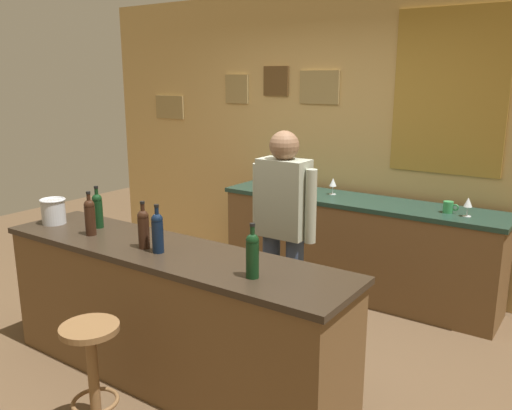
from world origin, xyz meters
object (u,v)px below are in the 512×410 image
at_px(wine_bottle_a, 98,209).
at_px(wine_glass_a, 259,175).
at_px(wine_glass_d, 468,203).
at_px(wine_bottle_c, 144,227).
at_px(ice_bucket, 53,211).
at_px(bartender, 283,226).
at_px(bar_stool, 92,362).
at_px(wine_glass_b, 307,180).
at_px(wine_bottle_e, 252,254).
at_px(wine_glass_c, 333,183).
at_px(wine_bottle_d, 158,231).
at_px(wine_bottle_b, 90,216).
at_px(coffee_mug, 448,207).

bearing_deg(wine_bottle_a, wine_glass_a, 88.65).
distance_m(wine_glass_a, wine_glass_d, 2.06).
distance_m(wine_bottle_c, ice_bucket, 0.97).
xyz_separation_m(bartender, bar_stool, (-0.30, -1.49, -0.48)).
relative_size(wine_glass_a, wine_glass_b, 1.00).
height_order(wine_bottle_c, wine_bottle_e, same).
height_order(wine_glass_b, wine_glass_c, same).
bearing_deg(wine_glass_c, bartender, -79.19).
height_order(bartender, wine_glass_d, bartender).
bearing_deg(wine_bottle_d, wine_bottle_b, 179.67).
height_order(wine_bottle_a, wine_bottle_c, same).
relative_size(wine_bottle_e, wine_glass_b, 1.97).
xyz_separation_m(wine_bottle_a, wine_glass_c, (0.86, 2.03, -0.05)).
relative_size(wine_glass_b, coffee_mug, 1.24).
distance_m(bar_stool, wine_glass_a, 2.89).
bearing_deg(ice_bucket, wine_glass_a, 79.15).
height_order(wine_glass_a, coffee_mug, wine_glass_a).
bearing_deg(wine_glass_d, wine_bottle_a, -137.76).
bearing_deg(wine_bottle_c, wine_glass_b, 90.39).
height_order(wine_glass_a, wine_glass_b, same).
relative_size(wine_glass_a, coffee_mug, 1.24).
relative_size(bartender, wine_glass_a, 10.45).
distance_m(bar_stool, wine_glass_c, 2.83).
bearing_deg(wine_glass_c, wine_bottle_e, -74.42).
bearing_deg(wine_glass_a, coffee_mug, -1.46).
bearing_deg(wine_glass_d, wine_bottle_e, -106.86).
bearing_deg(coffee_mug, wine_glass_d, -13.17).
bearing_deg(bartender, wine_bottle_d, -111.46).
relative_size(wine_bottle_e, wine_glass_c, 1.97).
height_order(wine_bottle_b, coffee_mug, wine_bottle_b).
xyz_separation_m(wine_bottle_d, wine_glass_c, (0.11, 2.18, -0.05)).
distance_m(wine_bottle_b, wine_bottle_c, 0.51).
bearing_deg(wine_glass_d, wine_glass_b, 176.41).
distance_m(bartender, wine_glass_c, 1.31).
relative_size(bar_stool, wine_glass_d, 4.39).
xyz_separation_m(bar_stool, wine_glass_d, (1.30, 2.65, 0.55)).
distance_m(wine_glass_c, coffee_mug, 1.09).
relative_size(bar_stool, wine_bottle_c, 2.22).
bearing_deg(bar_stool, ice_bucket, 151.65).
relative_size(bar_stool, ice_bucket, 3.62).
relative_size(bar_stool, wine_bottle_b, 2.22).
bearing_deg(wine_bottle_c, wine_bottle_b, -179.25).
distance_m(bartender, wine_glass_b, 1.35).
xyz_separation_m(wine_bottle_a, wine_bottle_c, (0.62, -0.14, 0.00)).
distance_m(wine_bottle_d, ice_bucket, 1.11).
height_order(bartender, wine_glass_b, bartender).
distance_m(bar_stool, wine_bottle_c, 0.86).
bearing_deg(wine_bottle_e, wine_glass_d, 73.14).
xyz_separation_m(wine_bottle_a, wine_glass_a, (0.05, 1.99, -0.05)).
bearing_deg(bartender, wine_bottle_a, -145.86).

